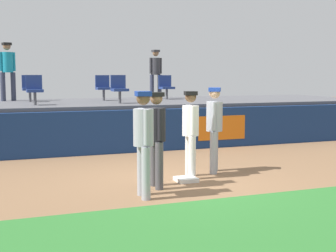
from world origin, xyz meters
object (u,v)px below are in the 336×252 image
Objects in this scene: seat_front_left at (35,88)px; seat_back_right at (166,86)px; player_fielder_home at (191,128)px; player_coach_visitor at (143,136)px; spectator_capped at (156,70)px; player_runner_visitor at (214,124)px; seat_front_center at (119,87)px; player_umpire at (156,133)px; seat_back_left at (30,87)px; first_base at (186,179)px; spectator_hooded at (7,67)px; seat_back_center at (103,86)px.

seat_front_left and seat_back_right have the same top height.
player_fielder_home is at bearing -62.18° from seat_front_left.
spectator_capped is (3.20, 8.53, 1.22)m from player_coach_visitor.
player_runner_visitor is 2.17× the size of seat_front_left.
player_runner_visitor is 1.01× the size of player_coach_visitor.
player_fielder_home is 7.08m from seat_back_right.
player_fielder_home is at bearing -87.99° from seat_front_center.
seat_back_left reaches higher than player_umpire.
spectator_capped reaches higher than first_base.
player_coach_visitor is 2.16× the size of seat_front_left.
first_base is 6.01m from seat_front_left.
seat_back_left is 0.45× the size of spectator_hooded.
seat_back_right reaches higher than player_runner_visitor.
first_base is 0.23× the size of player_umpire.
first_base is 1.48m from player_runner_visitor.
seat_back_left is (-3.29, 6.46, 0.67)m from player_runner_visitor.
player_coach_visitor is at bearing -35.15° from player_umpire.
spectator_hooded is (-3.22, 7.54, 1.33)m from player_fielder_home.
seat_back_center is 0.48× the size of spectator_capped.
spectator_capped is (4.44, 2.41, 0.54)m from seat_front_left.
spectator_capped reaches higher than seat_front_center.
spectator_capped is (2.07, 0.61, 0.54)m from seat_back_center.
player_coach_visitor reaches higher than player_umpire.
seat_back_right is 5.31m from spectator_hooded.
player_umpire is 8.50m from spectator_capped.
seat_back_right is at bearing -160.96° from player_runner_visitor.
seat_back_center reaches higher than player_runner_visitor.
player_umpire is 7.40m from seat_back_center.
seat_front_center reaches higher than first_base.
seat_front_center is 2.82m from seat_back_right.
seat_front_center is at bearing -139.06° from player_runner_visitor.
player_umpire is (0.44, 0.59, -0.02)m from player_coach_visitor.
player_runner_visitor is 1.03× the size of player_umpire.
spectator_hooded is (-5.22, 0.79, 0.62)m from seat_back_right.
seat_back_center is at bearing 90.19° from first_base.
seat_back_right is at bearing 174.47° from player_fielder_home.
player_coach_visitor is 6.28m from seat_front_center.
player_coach_visitor is at bearing -23.98° from player_runner_visitor.
seat_back_left is at bearing 89.87° from seat_front_left.
seat_front_left is at bearing -142.72° from seat_back_center.
seat_back_right is at bearing 154.94° from spectator_hooded.
spectator_capped is at bearing 105.75° from seat_back_right.
spectator_capped reaches higher than seat_back_center.
seat_back_left reaches higher than player_runner_visitor.
seat_back_left is at bearing 111.47° from spectator_hooded.
seat_front_left is at bearing -161.59° from player_umpire.
seat_back_center is (1.13, 7.92, 0.68)m from player_coach_visitor.
player_runner_visitor is at bearing 119.97° from player_umpire.
seat_front_left is 1.00× the size of seat_back_left.
spectator_capped is (-0.17, 0.61, 0.54)m from seat_back_right.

